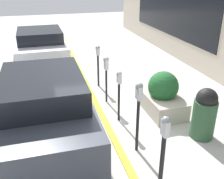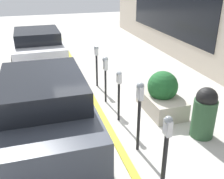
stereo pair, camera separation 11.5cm
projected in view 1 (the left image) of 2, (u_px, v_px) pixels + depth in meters
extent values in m
plane|color=beige|center=(109.00, 123.00, 6.77)|extent=(40.00, 40.00, 0.00)
cube|color=gold|center=(106.00, 122.00, 6.75)|extent=(24.50, 0.16, 0.04)
cube|color=black|center=(170.00, 10.00, 11.89)|extent=(7.35, 0.02, 2.20)
cylinder|color=black|center=(162.00, 164.00, 4.46)|extent=(0.08, 0.08, 1.14)
cube|color=silver|center=(165.00, 128.00, 4.17)|extent=(0.16, 0.09, 0.28)
sphere|color=gray|center=(166.00, 121.00, 4.11)|extent=(0.14, 0.14, 0.14)
cylinder|color=black|center=(137.00, 126.00, 5.49)|extent=(0.07, 0.07, 1.23)
cube|color=silver|center=(139.00, 93.00, 5.18)|extent=(0.19, 0.09, 0.29)
sphere|color=gray|center=(139.00, 86.00, 5.12)|extent=(0.16, 0.16, 0.16)
cylinder|color=black|center=(119.00, 102.00, 6.68)|extent=(0.06, 0.06, 1.06)
cube|color=silver|center=(119.00, 78.00, 6.41)|extent=(0.16, 0.09, 0.24)
sphere|color=gray|center=(119.00, 74.00, 6.37)|extent=(0.13, 0.13, 0.13)
cylinder|color=black|center=(106.00, 86.00, 7.67)|extent=(0.06, 0.06, 1.02)
cube|color=silver|center=(106.00, 64.00, 7.40)|extent=(0.19, 0.09, 0.30)
sphere|color=gray|center=(106.00, 59.00, 7.34)|extent=(0.17, 0.17, 0.17)
cylinder|color=black|center=(98.00, 71.00, 8.77)|extent=(0.06, 0.06, 1.10)
cube|color=silver|center=(98.00, 51.00, 8.50)|extent=(0.18, 0.09, 0.23)
sphere|color=gray|center=(98.00, 48.00, 8.45)|extent=(0.15, 0.15, 0.15)
cube|color=#B2A899|center=(162.00, 103.00, 7.24)|extent=(1.51, 0.89, 0.48)
sphere|color=#1E5628|center=(163.00, 87.00, 7.03)|extent=(0.83, 0.83, 0.83)
cube|color=#383D47|center=(45.00, 108.00, 6.08)|extent=(4.51, 1.98, 0.74)
cube|color=black|center=(42.00, 86.00, 5.67)|extent=(2.35, 1.74, 0.51)
cylinder|color=black|center=(75.00, 94.00, 7.68)|extent=(0.61, 0.24, 0.61)
cylinder|color=black|center=(10.00, 101.00, 7.23)|extent=(0.61, 0.24, 0.61)
cylinder|color=black|center=(96.00, 150.00, 5.23)|extent=(0.61, 0.24, 0.61)
cylinder|color=black|center=(0.00, 167.00, 4.78)|extent=(0.61, 0.24, 0.61)
cube|color=silver|center=(41.00, 47.00, 11.03)|extent=(3.89, 2.01, 0.63)
cube|color=black|center=(40.00, 35.00, 10.68)|extent=(2.03, 1.75, 0.45)
cylinder|color=black|center=(60.00, 46.00, 12.44)|extent=(0.74, 0.24, 0.74)
cylinder|color=black|center=(21.00, 49.00, 11.99)|extent=(0.74, 0.24, 0.74)
cylinder|color=black|center=(66.00, 61.00, 10.33)|extent=(0.74, 0.24, 0.74)
cylinder|color=black|center=(18.00, 65.00, 9.88)|extent=(0.74, 0.24, 0.74)
cylinder|color=#2D5133|center=(203.00, 119.00, 6.02)|extent=(0.53, 0.53, 0.93)
sphere|color=black|center=(207.00, 99.00, 5.81)|extent=(0.48, 0.48, 0.48)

